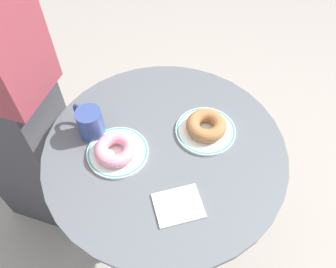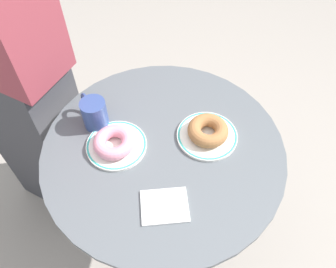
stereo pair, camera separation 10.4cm
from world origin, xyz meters
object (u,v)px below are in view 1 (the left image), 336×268
at_px(donut_pink_frosted, 116,149).
at_px(donut_cinnamon, 206,125).
at_px(paper_napkin, 178,205).
at_px(coffee_mug, 90,123).
at_px(cafe_table, 165,186).
at_px(plate_left, 118,152).
at_px(plate_right, 206,131).

xyz_separation_m(donut_pink_frosted, donut_cinnamon, (0.29, 0.01, 0.00)).
distance_m(donut_pink_frosted, donut_cinnamon, 0.29).
height_order(paper_napkin, coffee_mug, coffee_mug).
bearing_deg(cafe_table, donut_pink_frosted, 173.29).
distance_m(plate_left, paper_napkin, 0.25).
bearing_deg(coffee_mug, donut_pink_frosted, -62.74).
relative_size(plate_left, coffee_mug, 1.61).
distance_m(cafe_table, paper_napkin, 0.31).
distance_m(plate_right, coffee_mug, 0.36).
relative_size(plate_right, donut_pink_frosted, 1.52).
xyz_separation_m(plate_right, donut_cinnamon, (0.00, -0.00, 0.03)).
bearing_deg(plate_right, donut_cinnamon, -90.00).
bearing_deg(plate_right, cafe_table, -170.71).
relative_size(cafe_table, paper_napkin, 5.92).
bearing_deg(paper_napkin, coffee_mug, 119.59).
bearing_deg(paper_napkin, plate_left, 118.93).
bearing_deg(cafe_table, coffee_mug, 148.19).
distance_m(plate_left, coffee_mug, 0.13).
bearing_deg(coffee_mug, donut_cinnamon, -16.58).
height_order(cafe_table, plate_left, plate_left).
xyz_separation_m(donut_cinnamon, coffee_mug, (-0.34, 0.10, 0.02)).
relative_size(cafe_table, plate_left, 4.08).
bearing_deg(coffee_mug, plate_left, -59.00).
distance_m(donut_cinnamon, coffee_mug, 0.36).
bearing_deg(donut_pink_frosted, coffee_mug, 117.26).
xyz_separation_m(donut_pink_frosted, paper_napkin, (0.13, -0.21, -0.03)).
height_order(cafe_table, donut_cinnamon, donut_cinnamon).
bearing_deg(donut_cinnamon, coffee_mug, 163.42).
bearing_deg(paper_napkin, donut_cinnamon, 53.36).
xyz_separation_m(cafe_table, donut_cinnamon, (0.14, 0.02, 0.28)).
height_order(donut_pink_frosted, donut_cinnamon, donut_cinnamon).
xyz_separation_m(cafe_table, paper_napkin, (-0.02, -0.20, 0.25)).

